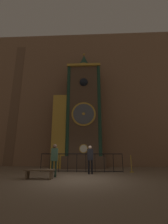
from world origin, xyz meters
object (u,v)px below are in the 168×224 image
(stanchion_post, at_px, (131,167))
(visitor_bench, at_px, (39,172))
(visitor_near, at_px, (54,157))
(visitor_far, at_px, (90,157))
(clock_tower, at_px, (80,115))

(stanchion_post, relative_size, visitor_bench, 0.70)
(visitor_near, bearing_deg, visitor_far, 23.59)
(visitor_far, bearing_deg, visitor_bench, -153.26)
(visitor_far, height_order, visitor_bench, visitor_far)
(visitor_far, relative_size, visitor_bench, 1.10)
(clock_tower, height_order, stanchion_post, clock_tower)
(visitor_near, bearing_deg, clock_tower, 70.94)
(clock_tower, bearing_deg, visitor_bench, -108.95)
(visitor_near, relative_size, visitor_far, 1.04)
(visitor_near, xyz_separation_m, visitor_bench, (-0.56, -0.58, -0.69))
(visitor_near, height_order, visitor_bench, visitor_near)
(stanchion_post, height_order, visitor_bench, stanchion_post)
(clock_tower, bearing_deg, visitor_near, -104.31)
(clock_tower, xyz_separation_m, visitor_far, (0.86, -3.07, -3.26))
(visitor_far, relative_size, stanchion_post, 1.57)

